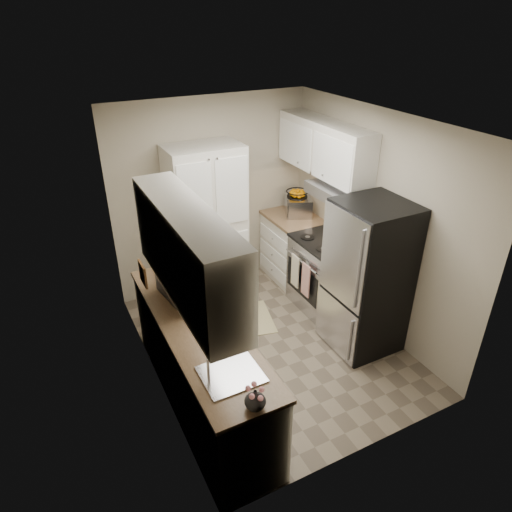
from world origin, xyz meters
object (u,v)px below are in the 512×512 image
at_px(pantry_cabinet, 207,225).
at_px(microwave, 188,283).
at_px(electric_range, 325,273).
at_px(wine_bottle, 165,272).
at_px(toaster_oven, 298,205).
at_px(refrigerator, 367,278).

relative_size(pantry_cabinet, microwave, 3.33).
distance_m(pantry_cabinet, electric_range, 1.58).
bearing_deg(electric_range, microwave, -168.53).
bearing_deg(wine_bottle, electric_range, 1.47).
distance_m(wine_bottle, toaster_oven, 2.32).
height_order(electric_range, refrigerator, refrigerator).
distance_m(pantry_cabinet, refrigerator, 2.07).
xyz_separation_m(microwave, wine_bottle, (-0.13, 0.33, -0.02)).
relative_size(electric_range, refrigerator, 0.66).
bearing_deg(microwave, electric_range, -86.60).
bearing_deg(wine_bottle, toaster_oven, 23.40).
xyz_separation_m(refrigerator, toaster_oven, (0.15, 1.67, 0.19)).
height_order(electric_range, microwave, microwave).
bearing_deg(toaster_oven, wine_bottle, -132.25).
relative_size(pantry_cabinet, wine_bottle, 6.81).
xyz_separation_m(pantry_cabinet, wine_bottle, (-0.84, -0.98, 0.07)).
bearing_deg(toaster_oven, pantry_cabinet, -158.10).
xyz_separation_m(refrigerator, microwave, (-1.85, 0.42, 0.24)).
distance_m(refrigerator, wine_bottle, 2.13).
distance_m(pantry_cabinet, wine_bottle, 1.29).
bearing_deg(microwave, pantry_cabinet, -36.65).
distance_m(microwave, toaster_oven, 2.36).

